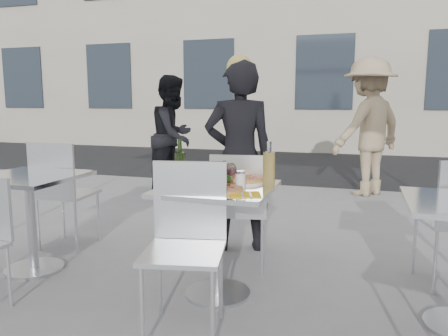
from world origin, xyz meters
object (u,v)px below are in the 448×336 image
(chair_near, at_px, (187,232))
(wineglass_white_b, at_px, (225,168))
(pizza_near, at_px, (218,189))
(wineglass_red_a, at_px, (226,170))
(salad_plate, at_px, (220,179))
(side_chair_lfar, at_px, (61,186))
(wineglass_white_a, at_px, (210,170))
(sugar_shaker, at_px, (241,179))
(napkin_right, at_px, (245,194))
(napkin_left, at_px, (171,190))
(wine_bottle, at_px, (180,165))
(pedestrian_b, at_px, (368,127))
(main_table, at_px, (217,218))
(woman_diner, at_px, (239,158))
(pedestrian_a, at_px, (174,136))
(wineglass_red_b, at_px, (231,170))
(chair_far, at_px, (240,202))
(pizza_far, at_px, (243,179))
(carafe, at_px, (269,167))
(side_table_left, at_px, (30,202))

(chair_near, height_order, wineglass_white_b, chair_near)
(pizza_near, distance_m, wineglass_red_a, 0.18)
(wineglass_white_b, bearing_deg, salad_plate, -109.89)
(side_chair_lfar, bearing_deg, wineglass_white_a, 158.91)
(sugar_shaker, height_order, wineglass_white_b, wineglass_white_b)
(napkin_right, bearing_deg, napkin_left, 164.61)
(pizza_near, relative_size, wineglass_red_a, 2.03)
(wine_bottle, distance_m, sugar_shaker, 0.48)
(napkin_left, bearing_deg, wineglass_red_a, 15.35)
(chair_near, height_order, pedestrian_b, pedestrian_b)
(main_table, distance_m, napkin_right, 0.38)
(side_chair_lfar, xyz_separation_m, woman_diner, (1.49, 0.46, 0.25))
(pedestrian_a, xyz_separation_m, wineglass_white_a, (1.53, -2.90, 0.03))
(pedestrian_b, xyz_separation_m, wineglass_red_b, (-0.90, -3.68, -0.09))
(pedestrian_b, bearing_deg, woman_diner, 18.08)
(chair_near, relative_size, napkin_right, 4.22)
(main_table, xyz_separation_m, wineglass_white_b, (0.02, 0.11, 0.32))
(chair_far, height_order, pizza_far, chair_far)
(sugar_shaker, bearing_deg, salad_plate, 164.02)
(carafe, bearing_deg, wineglass_red_b, -146.06)
(carafe, bearing_deg, sugar_shaker, -138.67)
(chair_far, height_order, wineglass_red_a, chair_far)
(woman_diner, height_order, wineglass_red_b, woman_diner)
(main_table, distance_m, woman_diner, 1.00)
(side_table_left, distance_m, wineglass_red_a, 1.58)
(napkin_left, bearing_deg, main_table, 17.16)
(side_table_left, bearing_deg, main_table, 0.00)
(main_table, xyz_separation_m, side_table_left, (-1.50, 0.00, 0.00))
(side_table_left, distance_m, pedestrian_a, 2.91)
(chair_far, xyz_separation_m, pedestrian_a, (-1.61, 2.44, 0.28))
(side_table_left, distance_m, wineglass_white_a, 1.49)
(wineglass_white_a, xyz_separation_m, napkin_left, (-0.19, -0.21, -0.11))
(woman_diner, relative_size, pizza_far, 5.21)
(main_table, xyz_separation_m, side_chair_lfar, (-1.60, 0.49, 0.03))
(salad_plate, relative_size, napkin_right, 0.97)
(napkin_left, bearing_deg, woman_diner, 58.43)
(pedestrian_a, bearing_deg, napkin_left, -149.17)
(pedestrian_b, xyz_separation_m, napkin_left, (-1.22, -3.91, -0.19))
(wineglass_red_b, bearing_deg, wineglass_red_a, 157.81)
(side_chair_lfar, xyz_separation_m, pizza_near, (1.64, -0.61, 0.20))
(sugar_shaker, bearing_deg, pizza_far, 99.30)
(wineglass_white_b, bearing_deg, pizza_near, -84.26)
(carafe, bearing_deg, chair_far, 133.31)
(side_table_left, xyz_separation_m, carafe, (1.81, 0.16, 0.33))
(pedestrian_a, xyz_separation_m, sugar_shaker, (1.73, -2.88, -0.02))
(wineglass_white_b, distance_m, wineglass_red_b, 0.13)
(side_table_left, distance_m, pedestrian_b, 4.47)
(chair_near, bearing_deg, wineglass_white_b, 72.17)
(pizza_near, relative_size, wineglass_white_a, 2.03)
(side_table_left, xyz_separation_m, wineglass_red_a, (1.55, 0.03, 0.32))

